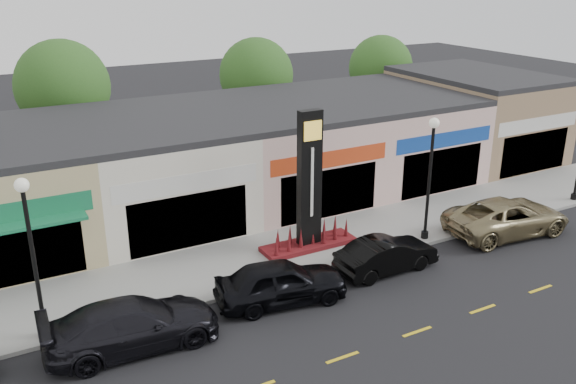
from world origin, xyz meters
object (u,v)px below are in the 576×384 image
at_px(pylon_sign, 309,201).
at_px(car_dark_sedan, 132,325).
at_px(lamp_west_near, 31,244).
at_px(car_gold_suv, 507,217).
at_px(car_black_sedan, 281,282).
at_px(lamp_east_near, 430,167).
at_px(car_black_conv, 386,255).

xyz_separation_m(pylon_sign, car_dark_sedan, (-8.56, -3.46, -1.47)).
xyz_separation_m(lamp_west_near, car_gold_suv, (19.81, -1.14, -2.66)).
distance_m(car_black_sedan, car_gold_suv, 11.92).
relative_size(car_dark_sedan, car_gold_suv, 0.94).
xyz_separation_m(lamp_west_near, lamp_east_near, (16.00, 0.00, 0.00)).
bearing_deg(car_black_conv, car_black_sedan, 90.25).
bearing_deg(pylon_sign, car_dark_sedan, -157.98).
bearing_deg(lamp_west_near, pylon_sign, 8.77).
distance_m(lamp_east_near, car_black_conv, 4.52).
xyz_separation_m(lamp_east_near, car_gold_suv, (3.81, -1.14, -2.66)).
bearing_deg(car_dark_sedan, lamp_east_near, -79.87).
bearing_deg(lamp_east_near, car_black_conv, -155.84).
distance_m(car_dark_sedan, car_gold_suv, 17.39).
height_order(lamp_east_near, car_black_conv, lamp_east_near).
bearing_deg(pylon_sign, car_black_sedan, -133.35).
distance_m(lamp_west_near, car_black_sedan, 8.49).
xyz_separation_m(car_black_sedan, car_gold_suv, (11.91, 0.44, 0.00)).
xyz_separation_m(pylon_sign, car_gold_suv, (8.81, -2.84, -1.46)).
bearing_deg(car_dark_sedan, car_gold_suv, -85.23).
bearing_deg(lamp_west_near, car_gold_suv, -3.30).
height_order(lamp_west_near, pylon_sign, pylon_sign).
distance_m(lamp_east_near, car_black_sedan, 8.67).
height_order(car_dark_sedan, car_black_conv, car_dark_sedan).
distance_m(pylon_sign, car_gold_suv, 9.37).
distance_m(lamp_east_near, pylon_sign, 5.42).
bearing_deg(car_black_sedan, lamp_east_near, -69.87).
bearing_deg(car_black_conv, car_gold_suv, -88.61).
bearing_deg(lamp_west_near, car_black_sedan, -11.31).
xyz_separation_m(car_dark_sedan, car_gold_suv, (17.38, 0.62, 0.01)).
bearing_deg(car_dark_sedan, car_black_sedan, -85.35).
bearing_deg(pylon_sign, lamp_east_near, -18.75).
distance_m(pylon_sign, car_black_sedan, 4.74).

